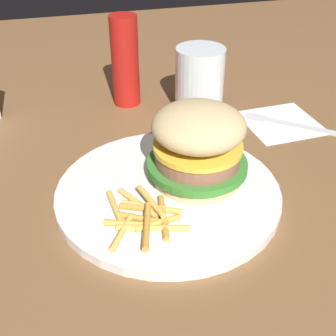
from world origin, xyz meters
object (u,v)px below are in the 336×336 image
napkin (281,122)px  ketchup_bottle (125,61)px  fork (280,121)px  sandwich (198,144)px  drink_glass (199,83)px  plate (168,193)px  fries_pile (144,216)px

napkin → ketchup_bottle: 0.26m
fork → sandwich: bearing=34.3°
ketchup_bottle → sandwich: bearing=99.0°
sandwich → drink_glass: sandwich is taller
plate → drink_glass: size_ratio=2.64×
sandwich → fork: (-0.18, -0.12, -0.06)m
fork → drink_glass: (0.11, -0.08, 0.04)m
plate → drink_glass: drink_glass is taller
plate → fries_pile: bearing=49.8°
fries_pile → fork: (-0.26, -0.18, -0.01)m
napkin → fork: fork is taller
napkin → fork: size_ratio=0.76×
sandwich → drink_glass: (-0.07, -0.20, -0.01)m
fork → napkin: bearing=140.4°
sandwich → drink_glass: bearing=-109.0°
napkin → ketchup_bottle: bearing=-31.4°
plate → fork: plate is taller
fries_pile → ketchup_bottle: size_ratio=0.78×
drink_glass → ketchup_bottle: bearing=-26.4°
drink_glass → ketchup_bottle: ketchup_bottle is taller
sandwich → ketchup_bottle: 0.26m
sandwich → napkin: 0.22m
plate → napkin: bearing=-148.5°
fries_pile → ketchup_bottle: bearing=-97.4°
sandwich → fork: bearing=-145.7°
fries_pile → drink_glass: size_ratio=1.10×
fork → drink_glass: bearing=-35.8°
plate → napkin: plate is taller
napkin → ketchup_bottle: (0.22, -0.13, 0.07)m
napkin → plate: bearing=31.5°
fork → drink_glass: size_ratio=1.41×
fork → drink_glass: 0.14m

